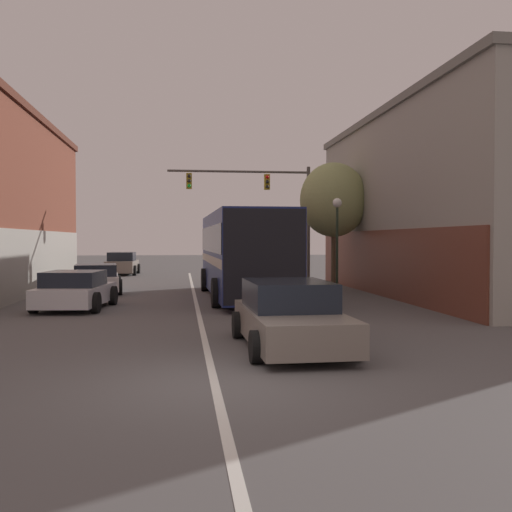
% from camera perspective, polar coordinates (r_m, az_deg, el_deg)
% --- Properties ---
extents(ground_plane, '(160.00, 160.00, 0.00)m').
position_cam_1_polar(ground_plane, '(9.60, -3.96, -12.04)').
color(ground_plane, '#565454').
extents(lane_center_line, '(0.14, 37.50, 0.01)m').
position_cam_1_polar(lane_center_line, '(22.19, -5.76, -4.29)').
color(lane_center_line, silver).
rests_on(lane_center_line, ground_plane).
extents(building_right_storefront, '(6.78, 18.27, 7.57)m').
position_cam_1_polar(building_right_storefront, '(26.21, 18.37, 5.06)').
color(building_right_storefront, '#9E998E').
rests_on(building_right_storefront, ground_plane).
extents(bus, '(3.08, 10.70, 3.26)m').
position_cam_1_polar(bus, '(23.24, -1.20, 0.51)').
color(bus, navy).
rests_on(bus, ground_plane).
extents(hatchback_foreground, '(2.19, 4.65, 1.38)m').
position_cam_1_polar(hatchback_foreground, '(12.59, 3.24, -5.75)').
color(hatchback_foreground, slate).
rests_on(hatchback_foreground, ground_plane).
extents(parked_car_left_near, '(2.43, 4.02, 1.25)m').
position_cam_1_polar(parked_car_left_near, '(20.38, -16.83, -3.17)').
color(parked_car_left_near, silver).
rests_on(parked_car_left_near, ground_plane).
extents(parked_car_left_mid, '(2.50, 4.55, 1.22)m').
position_cam_1_polar(parked_car_left_mid, '(26.42, -14.98, -2.11)').
color(parked_car_left_mid, silver).
rests_on(parked_car_left_mid, ground_plane).
extents(parked_car_left_far, '(2.11, 4.21, 1.46)m').
position_cam_1_polar(parked_car_left_far, '(39.82, -12.63, -0.74)').
color(parked_car_left_far, slate).
rests_on(parked_car_left_far, ground_plane).
extents(traffic_signal_gantry, '(7.41, 0.36, 6.08)m').
position_cam_1_polar(traffic_signal_gantry, '(31.20, 1.02, 5.49)').
color(traffic_signal_gantry, '#514C47').
rests_on(traffic_signal_gantry, ground_plane).
extents(street_lamp, '(0.37, 0.37, 3.90)m').
position_cam_1_polar(street_lamp, '(23.87, 7.73, 2.21)').
color(street_lamp, '#233323').
rests_on(street_lamp, ground_plane).
extents(street_tree_near, '(3.07, 2.76, 5.77)m').
position_cam_1_polar(street_tree_near, '(27.51, 7.40, 5.31)').
color(street_tree_near, brown).
rests_on(street_tree_near, ground_plane).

